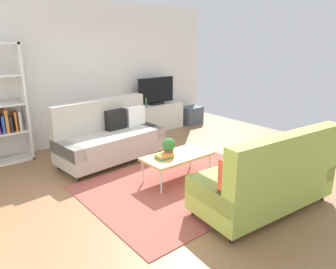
% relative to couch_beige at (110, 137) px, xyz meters
% --- Properties ---
extents(ground_plane, '(7.68, 7.68, 0.00)m').
position_rel_couch_beige_xyz_m(ground_plane, '(0.31, -1.38, -0.45)').
color(ground_plane, '#936B47').
extents(wall_far, '(6.40, 0.12, 2.90)m').
position_rel_couch_beige_xyz_m(wall_far, '(0.31, 1.42, 1.00)').
color(wall_far, white).
rests_on(wall_far, ground_plane).
extents(area_rug, '(2.90, 2.20, 0.01)m').
position_rel_couch_beige_xyz_m(area_rug, '(0.34, -1.62, -0.44)').
color(area_rug, '#9E4C42').
rests_on(area_rug, ground_plane).
extents(couch_beige, '(1.97, 1.01, 1.10)m').
position_rel_couch_beige_xyz_m(couch_beige, '(0.00, 0.00, 0.00)').
color(couch_beige, '#B2ADA3').
rests_on(couch_beige, ground_plane).
extents(couch_green, '(1.97, 1.02, 1.10)m').
position_rel_couch_beige_xyz_m(couch_green, '(0.66, -2.84, 0.00)').
color(couch_green, '#A3BC4C').
rests_on(couch_green, ground_plane).
extents(coffee_table, '(1.10, 0.56, 0.42)m').
position_rel_couch_beige_xyz_m(coffee_table, '(0.39, -1.42, -0.05)').
color(coffee_table, tan).
rests_on(coffee_table, ground_plane).
extents(tv_console, '(1.40, 0.44, 0.64)m').
position_rel_couch_beige_xyz_m(tv_console, '(1.87, 1.08, -0.13)').
color(tv_console, silver).
rests_on(tv_console, ground_plane).
extents(tv, '(1.00, 0.20, 0.64)m').
position_rel_couch_beige_xyz_m(tv, '(1.87, 1.06, 0.51)').
color(tv, black).
rests_on(tv, tv_console).
extents(storage_trunk, '(0.52, 0.40, 0.44)m').
position_rel_couch_beige_xyz_m(storage_trunk, '(2.97, 0.98, -0.23)').
color(storage_trunk, '#4C5666').
rests_on(storage_trunk, ground_plane).
extents(potted_plant, '(0.20, 0.20, 0.28)m').
position_rel_couch_beige_xyz_m(potted_plant, '(0.27, -1.36, 0.13)').
color(potted_plant, brown).
rests_on(potted_plant, coffee_table).
extents(table_book_0, '(0.24, 0.18, 0.03)m').
position_rel_couch_beige_xyz_m(table_book_0, '(0.15, -1.40, -0.01)').
color(table_book_0, '#3F8C4C').
rests_on(table_book_0, coffee_table).
extents(table_book_1, '(0.25, 0.19, 0.03)m').
position_rel_couch_beige_xyz_m(table_book_1, '(0.15, -1.40, 0.02)').
color(table_book_1, orange).
rests_on(table_book_1, table_book_0).
extents(vase_0, '(0.09, 0.09, 0.15)m').
position_rel_couch_beige_xyz_m(vase_0, '(1.29, 1.13, 0.27)').
color(vase_0, '#33B29E').
rests_on(vase_0, tv_console).
extents(bottle_0, '(0.06, 0.06, 0.15)m').
position_rel_couch_beige_xyz_m(bottle_0, '(1.44, 1.04, 0.27)').
color(bottle_0, '#3F8C4C').
rests_on(bottle_0, tv_console).
extents(bottle_1, '(0.04, 0.04, 0.19)m').
position_rel_couch_beige_xyz_m(bottle_1, '(1.55, 1.04, 0.29)').
color(bottle_1, '#3F8C4C').
rests_on(bottle_1, tv_console).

